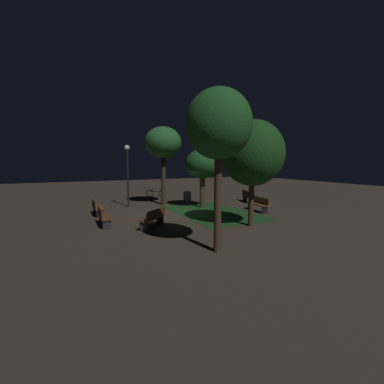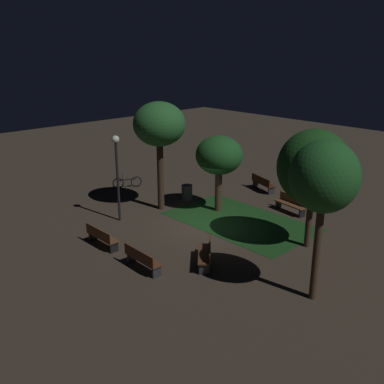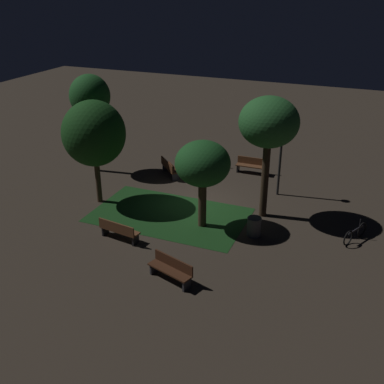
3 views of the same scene
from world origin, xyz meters
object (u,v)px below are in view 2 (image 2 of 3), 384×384
Objects in this scene: bench_back_row at (142,259)px; trash_bin at (187,192)px; tree_back_left at (159,125)px; bicycle at (127,182)px; bench_corner at (206,253)px; lamp_post_path_center at (117,163)px; bench_front_right at (291,203)px; bench_lawn_edge at (101,236)px; tree_left_canopy at (219,156)px; tree_back_right at (314,168)px; bench_near_trees at (262,183)px; tree_right_canopy at (324,178)px.

bench_back_row reaches higher than trash_bin.
bicycle is at bearing 169.17° from tree_back_left.
trash_bin is at bearing 142.77° from bench_corner.
bench_front_right is at bearing 53.73° from lamp_post_path_center.
bench_lawn_edge is 0.46× the size of tree_left_canopy.
bench_corner is 6.45m from tree_left_canopy.
lamp_post_path_center is (-1.95, 2.27, 2.40)m from bench_lawn_edge.
tree_back_right is at bearing 67.44° from bench_corner.
lamp_post_path_center is (-0.13, -2.51, -1.49)m from tree_back_left.
bench_front_right is 0.47× the size of tree_left_canopy.
bench_near_trees is at bearing 90.17° from bench_lawn_edge.
tree_back_right reaches higher than bench_front_right.
tree_back_right is (2.78, -2.88, 2.99)m from bench_front_right.
bench_near_trees is 0.44× the size of lamp_post_path_center.
tree_back_left is at bearing 170.05° from tree_right_canopy.
lamp_post_path_center reaches higher than bench_near_trees.
bench_lawn_edge is 0.98× the size of bench_front_right.
tree_back_right is 7.99m from tree_back_left.
bench_lawn_edge is at bearing -43.07° from bicycle.
tree_right_canopy is 10.40m from lamp_post_path_center.
bench_back_row is 0.33× the size of tree_back_left.
bench_front_right reaches higher than trash_bin.
tree_left_canopy is 0.71× the size of tree_back_left.
bench_near_trees is 8.03m from bicycle.
tree_right_canopy is at bearing -54.85° from tree_back_right.
bench_back_row is at bearing -92.20° from bench_front_right.
lamp_post_path_center is at bearing 178.29° from bench_corner.
tree_back_right is 1.28× the size of tree_left_canopy.
bench_front_right is at bearing 87.80° from bench_back_row.
bench_back_row is 5.80m from lamp_post_path_center.
bench_near_trees reaches higher than trash_bin.
tree_left_canopy is 4.70× the size of trash_bin.
trash_bin is at bearing -179.68° from tree_left_canopy.
tree_back_right is 0.91× the size of tree_back_left.
lamp_post_path_center is at bearing -39.51° from bicycle.
tree_back_right is 8.46m from trash_bin.
bench_corner is 1.94× the size of trash_bin.
bicycle reaches higher than bench_lawn_edge.
bench_near_trees is at bearing 136.26° from tree_right_canopy.
bench_lawn_edge is at bearing -93.55° from tree_left_canopy.
tree_left_canopy is (-2.40, 6.74, 2.41)m from bench_back_row.
bench_front_right and bench_near_trees have the same top height.
tree_back_right is at bearing 46.94° from bench_lawn_edge.
tree_back_left is 3.48× the size of bicycle.
tree_back_left reaches higher than tree_right_canopy.
bench_lawn_edge is 1.00× the size of bench_back_row.
bench_back_row is 0.97× the size of bench_near_trees.
tree_right_canopy is (5.16, -6.26, 3.75)m from bench_front_right.
trash_bin is at bearing 160.03° from tree_right_canopy.
bench_front_right is (3.17, 9.25, 0.00)m from bench_lawn_edge.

